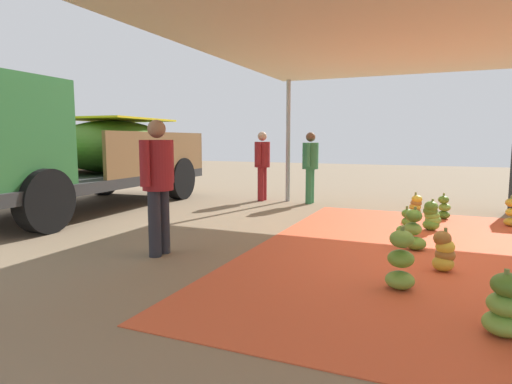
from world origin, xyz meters
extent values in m
plane|color=#7F6B51|center=(0.00, 3.00, 0.00)|extent=(40.00, 40.00, 0.00)
cube|color=#D1512D|center=(0.00, 0.00, 0.01)|extent=(6.41, 4.52, 0.01)
cylinder|color=#9EA0A5|center=(3.80, 3.30, 1.39)|extent=(0.10, 0.10, 2.79)
cube|color=beige|center=(0.00, 0.00, 2.82)|extent=(8.00, 7.00, 0.06)
ellipsoid|color=#6B9E38|center=(-1.47, 0.33, 0.10)|extent=(0.32, 0.32, 0.17)
ellipsoid|color=#60932D|center=(-1.42, 0.34, 0.29)|extent=(0.29, 0.29, 0.17)
ellipsoid|color=#6B9E38|center=(-1.45, 0.33, 0.49)|extent=(0.30, 0.30, 0.17)
cylinder|color=olive|center=(-1.45, 0.33, 0.55)|extent=(0.04, 0.04, 0.12)
ellipsoid|color=#518428|center=(1.06, 0.49, 0.08)|extent=(0.29, 0.29, 0.14)
ellipsoid|color=#60932D|center=(1.09, 0.43, 0.20)|extent=(0.26, 0.26, 0.14)
ellipsoid|color=#518428|center=(1.09, 0.45, 0.33)|extent=(0.22, 0.22, 0.14)
cylinder|color=olive|center=(1.06, 0.46, 0.39)|extent=(0.04, 0.04, 0.12)
ellipsoid|color=#477523|center=(2.71, -0.06, 0.08)|extent=(0.28, 0.28, 0.14)
ellipsoid|color=#6B9E38|center=(2.70, -0.07, 0.22)|extent=(0.21, 0.21, 0.14)
ellipsoid|color=#518428|center=(2.71, -0.05, 0.36)|extent=(0.26, 0.26, 0.14)
cylinder|color=olive|center=(2.73, -0.05, 0.42)|extent=(0.04, 0.04, 0.12)
ellipsoid|color=gold|center=(-0.70, -0.05, 0.10)|extent=(0.25, 0.25, 0.17)
ellipsoid|color=#996628|center=(-0.67, -0.06, 0.19)|extent=(0.30, 0.30, 0.17)
ellipsoid|color=gold|center=(-0.68, -0.06, 0.28)|extent=(0.27, 0.27, 0.17)
ellipsoid|color=#996628|center=(-0.68, -0.03, 0.37)|extent=(0.26, 0.26, 0.17)
cylinder|color=olive|center=(-0.68, -0.06, 0.43)|extent=(0.04, 0.04, 0.12)
ellipsoid|color=#518428|center=(1.56, 0.12, 0.10)|extent=(0.35, 0.35, 0.17)
ellipsoid|color=#75A83D|center=(1.59, 0.10, 0.17)|extent=(0.34, 0.34, 0.17)
ellipsoid|color=#6B9E38|center=(1.58, 0.12, 0.24)|extent=(0.25, 0.25, 0.17)
ellipsoid|color=#477523|center=(1.56, 0.14, 0.32)|extent=(0.31, 0.31, 0.17)
ellipsoid|color=#477523|center=(1.54, 0.14, 0.39)|extent=(0.28, 0.28, 0.17)
cylinder|color=olive|center=(1.56, 0.12, 0.45)|extent=(0.04, 0.04, 0.12)
ellipsoid|color=#6B9E38|center=(-2.21, -0.46, 0.10)|extent=(0.34, 0.34, 0.18)
ellipsoid|color=#6B9E38|center=(-2.21, -0.46, 0.25)|extent=(0.29, 0.29, 0.18)
ellipsoid|color=#477523|center=(-2.23, -0.47, 0.40)|extent=(0.34, 0.34, 0.18)
cylinder|color=olive|center=(-2.24, -0.45, 0.46)|extent=(0.04, 0.04, 0.12)
ellipsoid|color=gold|center=(2.51, 0.44, 0.08)|extent=(0.30, 0.30, 0.14)
ellipsoid|color=#996628|center=(2.48, 0.42, 0.15)|extent=(0.24, 0.24, 0.14)
ellipsoid|color=gold|center=(2.51, 0.42, 0.23)|extent=(0.22, 0.22, 0.14)
ellipsoid|color=#996628|center=(2.51, 0.40, 0.30)|extent=(0.26, 0.26, 0.14)
ellipsoid|color=gold|center=(2.49, 0.39, 0.38)|extent=(0.23, 0.23, 0.14)
cylinder|color=olive|center=(2.50, 0.42, 0.44)|extent=(0.04, 0.04, 0.12)
ellipsoid|color=#60932D|center=(0.16, 0.28, 0.09)|extent=(0.28, 0.28, 0.17)
ellipsoid|color=#75A83D|center=(0.21, 0.33, 0.27)|extent=(0.33, 0.33, 0.17)
ellipsoid|color=#518428|center=(0.18, 0.32, 0.45)|extent=(0.26, 0.26, 0.17)
cylinder|color=olive|center=(0.18, 0.30, 0.51)|extent=(0.04, 0.04, 0.12)
ellipsoid|color=gold|center=(2.42, -1.09, 0.08)|extent=(0.26, 0.26, 0.14)
ellipsoid|color=gold|center=(2.43, -1.10, 0.24)|extent=(0.30, 0.30, 0.14)
ellipsoid|color=gold|center=(2.42, -1.08, 0.40)|extent=(0.21, 0.21, 0.14)
cylinder|color=olive|center=(2.42, -1.08, 0.46)|extent=(0.04, 0.04, 0.12)
cube|color=#2D2D2D|center=(1.00, 6.84, 0.60)|extent=(6.14, 2.83, 0.20)
cube|color=brown|center=(2.21, 5.70, 1.15)|extent=(3.72, 0.29, 0.90)
cube|color=brown|center=(2.07, 8.11, 1.15)|extent=(3.72, 0.29, 0.90)
cube|color=brown|center=(3.96, 7.01, 1.15)|extent=(0.22, 2.49, 0.90)
ellipsoid|color=#477523|center=(2.14, 6.91, 1.29)|extent=(3.39, 2.28, 1.17)
cube|color=yellow|center=(2.14, 6.91, 1.89)|extent=(2.34, 2.02, 0.04)
cylinder|color=black|center=(-0.97, 5.58, 0.50)|extent=(1.01, 0.34, 1.00)
cylinder|color=black|center=(3.11, 5.81, 0.50)|extent=(1.01, 0.34, 1.00)
cylinder|color=black|center=(2.98, 8.10, 0.50)|extent=(1.01, 0.34, 1.00)
cylinder|color=#26262D|center=(-1.42, 3.21, 0.41)|extent=(0.15, 0.15, 0.82)
cylinder|color=#26262D|center=(-1.24, 3.21, 0.41)|extent=(0.15, 0.15, 0.82)
cylinder|color=maroon|center=(-1.33, 3.21, 1.13)|extent=(0.38, 0.38, 0.61)
cylinder|color=maroon|center=(-1.58, 3.21, 1.16)|extent=(0.12, 0.12, 0.55)
cylinder|color=maroon|center=(-1.09, 3.21, 1.16)|extent=(0.12, 0.12, 0.55)
sphere|color=#936B4C|center=(-1.33, 3.21, 1.57)|extent=(0.22, 0.22, 0.22)
cylinder|color=#337A4C|center=(3.58, 2.72, 0.39)|extent=(0.15, 0.15, 0.78)
cylinder|color=#337A4C|center=(3.75, 2.72, 0.39)|extent=(0.15, 0.15, 0.78)
cylinder|color=#337A4C|center=(3.66, 2.72, 1.08)|extent=(0.36, 0.36, 0.59)
cylinder|color=#337A4C|center=(3.43, 2.72, 1.11)|extent=(0.11, 0.11, 0.52)
cylinder|color=#337A4C|center=(3.90, 2.72, 1.11)|extent=(0.11, 0.11, 0.52)
sphere|color=brown|center=(3.66, 2.72, 1.50)|extent=(0.21, 0.21, 0.21)
cylinder|color=maroon|center=(3.57, 3.89, 0.40)|extent=(0.15, 0.15, 0.79)
cylinder|color=maroon|center=(3.75, 3.89, 0.40)|extent=(0.15, 0.15, 0.79)
cylinder|color=maroon|center=(3.66, 3.89, 1.09)|extent=(0.36, 0.36, 0.59)
cylinder|color=maroon|center=(3.42, 3.89, 1.12)|extent=(0.12, 0.12, 0.53)
cylinder|color=maroon|center=(3.90, 3.89, 1.12)|extent=(0.12, 0.12, 0.53)
sphere|color=tan|center=(3.66, 3.89, 1.52)|extent=(0.21, 0.21, 0.21)
camera|label=1|loc=(-5.69, 0.02, 1.43)|focal=30.19mm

